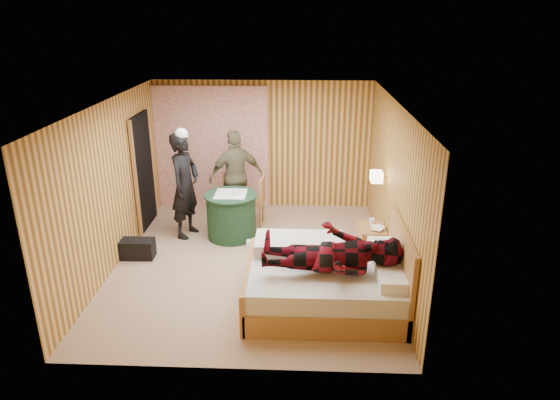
{
  "coord_description": "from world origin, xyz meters",
  "views": [
    {
      "loc": [
        0.74,
        -6.97,
        3.71
      ],
      "look_at": [
        0.44,
        0.02,
        1.05
      ],
      "focal_mm": 32.0,
      "sensor_mm": 36.0,
      "label": 1
    }
  ],
  "objects_px": {
    "wall_lamp": "(377,177)",
    "nightstand": "(371,242)",
    "woman_standing": "(185,186)",
    "man_at_table": "(236,176)",
    "chair_near": "(257,198)",
    "round_table": "(231,215)",
    "chair_far": "(235,194)",
    "man_on_bed": "(332,244)",
    "duffel_bag": "(137,249)",
    "bed": "(327,281)"
  },
  "relations": [
    {
      "from": "round_table",
      "to": "nightstand",
      "type": "bearing_deg",
      "value": -17.28
    },
    {
      "from": "bed",
      "to": "chair_near",
      "type": "relative_size",
      "value": 2.26
    },
    {
      "from": "chair_far",
      "to": "chair_near",
      "type": "relative_size",
      "value": 1.01
    },
    {
      "from": "duffel_bag",
      "to": "woman_standing",
      "type": "distance_m",
      "value": 1.34
    },
    {
      "from": "round_table",
      "to": "chair_far",
      "type": "height_order",
      "value": "chair_far"
    },
    {
      "from": "nightstand",
      "to": "round_table",
      "type": "distance_m",
      "value": 2.43
    },
    {
      "from": "duffel_bag",
      "to": "man_at_table",
      "type": "relative_size",
      "value": 0.31
    },
    {
      "from": "nightstand",
      "to": "man_on_bed",
      "type": "height_order",
      "value": "man_on_bed"
    },
    {
      "from": "chair_near",
      "to": "chair_far",
      "type": "bearing_deg",
      "value": -107.84
    },
    {
      "from": "chair_near",
      "to": "wall_lamp",
      "type": "bearing_deg",
      "value": 66.94
    },
    {
      "from": "man_at_table",
      "to": "duffel_bag",
      "type": "bearing_deg",
      "value": 24.69
    },
    {
      "from": "chair_far",
      "to": "man_at_table",
      "type": "distance_m",
      "value": 0.33
    },
    {
      "from": "woman_standing",
      "to": "man_on_bed",
      "type": "relative_size",
      "value": 1.04
    },
    {
      "from": "nightstand",
      "to": "man_at_table",
      "type": "distance_m",
      "value": 2.81
    },
    {
      "from": "chair_near",
      "to": "woman_standing",
      "type": "height_order",
      "value": "woman_standing"
    },
    {
      "from": "woman_standing",
      "to": "chair_far",
      "type": "bearing_deg",
      "value": -31.15
    },
    {
      "from": "bed",
      "to": "man_on_bed",
      "type": "distance_m",
      "value": 0.71
    },
    {
      "from": "bed",
      "to": "chair_near",
      "type": "bearing_deg",
      "value": 114.27
    },
    {
      "from": "bed",
      "to": "duffel_bag",
      "type": "xyz_separation_m",
      "value": [
        -2.97,
        1.2,
        -0.17
      ]
    },
    {
      "from": "round_table",
      "to": "woman_standing",
      "type": "bearing_deg",
      "value": 176.27
    },
    {
      "from": "round_table",
      "to": "woman_standing",
      "type": "distance_m",
      "value": 0.94
    },
    {
      "from": "bed",
      "to": "duffel_bag",
      "type": "bearing_deg",
      "value": 158.07
    },
    {
      "from": "man_on_bed",
      "to": "chair_far",
      "type": "bearing_deg",
      "value": 118.38
    },
    {
      "from": "round_table",
      "to": "woman_standing",
      "type": "height_order",
      "value": "woman_standing"
    },
    {
      "from": "bed",
      "to": "round_table",
      "type": "xyz_separation_m",
      "value": [
        -1.56,
        2.05,
        0.08
      ]
    },
    {
      "from": "wall_lamp",
      "to": "nightstand",
      "type": "xyz_separation_m",
      "value": [
        -0.04,
        -0.23,
        -1.02
      ]
    },
    {
      "from": "round_table",
      "to": "duffel_bag",
      "type": "xyz_separation_m",
      "value": [
        -1.41,
        -0.86,
        -0.25
      ]
    },
    {
      "from": "woman_standing",
      "to": "man_at_table",
      "type": "bearing_deg",
      "value": -30.06
    },
    {
      "from": "wall_lamp",
      "to": "nightstand",
      "type": "height_order",
      "value": "wall_lamp"
    },
    {
      "from": "chair_far",
      "to": "woman_standing",
      "type": "distance_m",
      "value": 1.08
    },
    {
      "from": "nightstand",
      "to": "round_table",
      "type": "height_order",
      "value": "round_table"
    },
    {
      "from": "chair_far",
      "to": "duffel_bag",
      "type": "height_order",
      "value": "chair_far"
    },
    {
      "from": "round_table",
      "to": "chair_far",
      "type": "xyz_separation_m",
      "value": [
        -0.03,
        0.71,
        0.14
      ]
    },
    {
      "from": "nightstand",
      "to": "chair_near",
      "type": "xyz_separation_m",
      "value": [
        -1.93,
        1.26,
        0.26
      ]
    },
    {
      "from": "round_table",
      "to": "chair_near",
      "type": "height_order",
      "value": "chair_near"
    },
    {
      "from": "wall_lamp",
      "to": "woman_standing",
      "type": "xyz_separation_m",
      "value": [
        -3.15,
        0.54,
        -0.38
      ]
    },
    {
      "from": "wall_lamp",
      "to": "man_on_bed",
      "type": "relative_size",
      "value": 0.15
    },
    {
      "from": "wall_lamp",
      "to": "duffel_bag",
      "type": "height_order",
      "value": "wall_lamp"
    },
    {
      "from": "round_table",
      "to": "man_at_table",
      "type": "height_order",
      "value": "man_at_table"
    },
    {
      "from": "wall_lamp",
      "to": "nightstand",
      "type": "relative_size",
      "value": 0.46
    },
    {
      "from": "nightstand",
      "to": "man_at_table",
      "type": "height_order",
      "value": "man_at_table"
    },
    {
      "from": "wall_lamp",
      "to": "chair_near",
      "type": "height_order",
      "value": "wall_lamp"
    },
    {
      "from": "chair_far",
      "to": "man_on_bed",
      "type": "height_order",
      "value": "man_on_bed"
    },
    {
      "from": "man_at_table",
      "to": "man_on_bed",
      "type": "xyz_separation_m",
      "value": [
        1.59,
        -3.04,
        0.13
      ]
    },
    {
      "from": "chair_far",
      "to": "woman_standing",
      "type": "height_order",
      "value": "woman_standing"
    },
    {
      "from": "woman_standing",
      "to": "man_at_table",
      "type": "relative_size",
      "value": 1.06
    },
    {
      "from": "nightstand",
      "to": "woman_standing",
      "type": "xyz_separation_m",
      "value": [
        -3.11,
        0.77,
        0.64
      ]
    },
    {
      "from": "bed",
      "to": "woman_standing",
      "type": "relative_size",
      "value": 1.14
    },
    {
      "from": "woman_standing",
      "to": "man_on_bed",
      "type": "distance_m",
      "value": 3.33
    },
    {
      "from": "duffel_bag",
      "to": "man_on_bed",
      "type": "bearing_deg",
      "value": -26.85
    }
  ]
}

